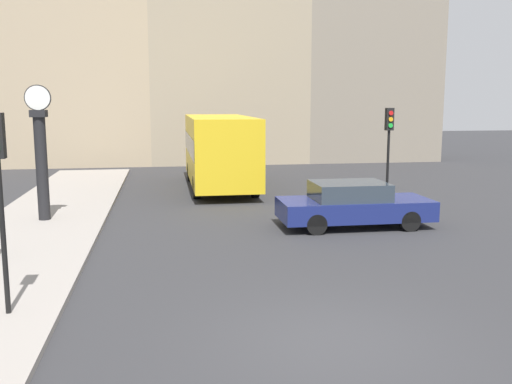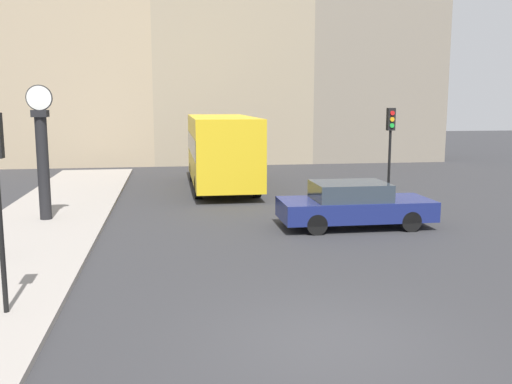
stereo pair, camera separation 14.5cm
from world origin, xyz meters
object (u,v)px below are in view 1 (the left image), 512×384
object	(u,v)px
bus_distant	(220,148)
street_clock	(41,156)
sedan_car	(353,204)
traffic_light_far	(389,137)

from	to	relation	value
bus_distant	street_clock	xyz separation A→B (m)	(-6.11, -6.31, 0.33)
sedan_car	bus_distant	size ratio (longest dim) A/B	0.56
traffic_light_far	street_clock	bearing A→B (deg)	-178.58
sedan_car	street_clock	xyz separation A→B (m)	(-9.34, 2.01, 1.41)
bus_distant	traffic_light_far	xyz separation A→B (m)	(5.23, -6.03, 0.78)
traffic_light_far	bus_distant	bearing A→B (deg)	130.94
traffic_light_far	street_clock	xyz separation A→B (m)	(-11.34, -0.28, -0.45)
sedan_car	traffic_light_far	xyz separation A→B (m)	(2.00, 2.29, 1.86)
sedan_car	street_clock	world-z (taller)	street_clock
sedan_car	traffic_light_far	world-z (taller)	traffic_light_far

